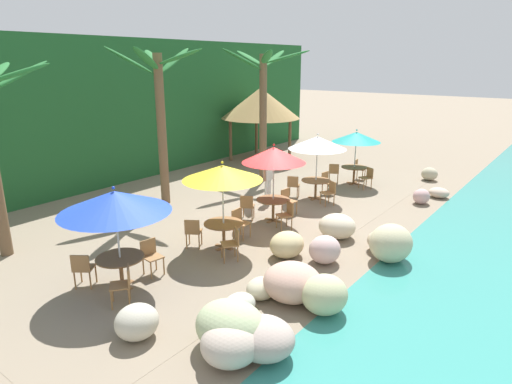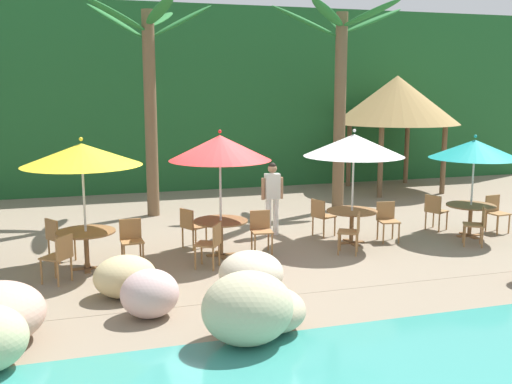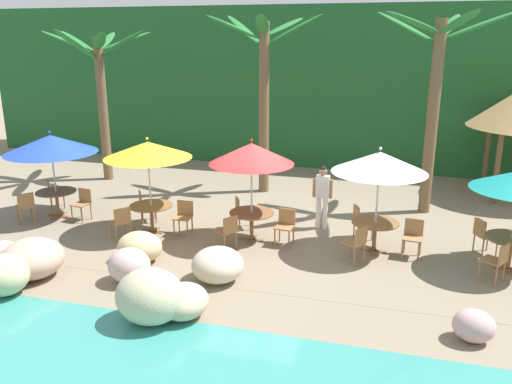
{
  "view_description": "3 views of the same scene",
  "coord_description": "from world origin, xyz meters",
  "px_view_note": "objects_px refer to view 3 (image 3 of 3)",
  "views": [
    {
      "loc": [
        -11.4,
        -7.85,
        5.06
      ],
      "look_at": [
        -0.67,
        0.3,
        1.06
      ],
      "focal_mm": 31.06,
      "sensor_mm": 36.0,
      "label": 1
    },
    {
      "loc": [
        -2.83,
        -11.43,
        3.42
      ],
      "look_at": [
        0.56,
        -0.19,
        1.32
      ],
      "focal_mm": 41.75,
      "sensor_mm": 36.0,
      "label": 2
    },
    {
      "loc": [
        3.27,
        -11.61,
        4.87
      ],
      "look_at": [
        -0.06,
        0.18,
        1.21
      ],
      "focal_mm": 36.58,
      "sensor_mm": 36.0,
      "label": 3
    }
  ],
  "objects_px": {
    "chair_teal_left": "(498,260)",
    "chair_teal_inland": "(483,234)",
    "chair_red_inland": "(241,210)",
    "palm_tree_nearest": "(100,75)",
    "umbrella_red": "(251,154)",
    "chair_blue_inland": "(53,191)",
    "chair_blue_left": "(25,205)",
    "chair_white_seaward": "(413,235)",
    "chair_yellow_left": "(121,221)",
    "chair_red_left": "(228,230)",
    "chair_red_seaward": "(286,224)",
    "dining_table_red": "(252,217)",
    "dining_table_blue": "(56,195)",
    "umbrella_white": "(380,162)",
    "chair_white_left": "(357,242)",
    "waiter_in_white": "(322,193)",
    "umbrella_yellow": "(148,150)",
    "umbrella_blue": "(51,144)",
    "dining_table_yellow": "(151,210)",
    "palm_tree_third": "(436,79)",
    "chair_blue_seaward": "(83,202)",
    "chair_yellow_inland": "(145,204)",
    "dining_table_white": "(375,227)",
    "chair_white_inland": "(360,219)",
    "chair_yellow_seaward": "(184,215)",
    "palm_tree_second": "(264,76)"
  },
  "relations": [
    {
      "from": "chair_teal_left",
      "to": "chair_teal_inland",
      "type": "bearing_deg",
      "value": 93.51
    },
    {
      "from": "chair_red_inland",
      "to": "palm_tree_nearest",
      "type": "distance_m",
      "value": 7.69
    },
    {
      "from": "umbrella_red",
      "to": "chair_red_inland",
      "type": "bearing_deg",
      "value": 124.39
    },
    {
      "from": "chair_blue_inland",
      "to": "chair_teal_left",
      "type": "bearing_deg",
      "value": -8.48
    },
    {
      "from": "chair_blue_left",
      "to": "chair_white_seaward",
      "type": "xyz_separation_m",
      "value": [
        10.04,
        0.56,
        0.0
      ]
    },
    {
      "from": "chair_yellow_left",
      "to": "chair_red_left",
      "type": "xyz_separation_m",
      "value": [
        2.73,
        0.11,
        0.0
      ]
    },
    {
      "from": "chair_blue_inland",
      "to": "chair_red_seaward",
      "type": "bearing_deg",
      "value": -6.98
    },
    {
      "from": "dining_table_red",
      "to": "chair_red_left",
      "type": "distance_m",
      "value": 0.86
    },
    {
      "from": "chair_blue_left",
      "to": "chair_teal_inland",
      "type": "relative_size",
      "value": 1.0
    },
    {
      "from": "dining_table_blue",
      "to": "umbrella_white",
      "type": "xyz_separation_m",
      "value": [
        8.73,
        -0.14,
        1.55
      ]
    },
    {
      "from": "chair_white_left",
      "to": "waiter_in_white",
      "type": "xyz_separation_m",
      "value": [
        -1.09,
        1.99,
        0.47
      ]
    },
    {
      "from": "umbrella_yellow",
      "to": "dining_table_red",
      "type": "bearing_deg",
      "value": 3.51
    },
    {
      "from": "umbrella_blue",
      "to": "chair_white_seaward",
      "type": "bearing_deg",
      "value": -0.97
    },
    {
      "from": "chair_teal_inland",
      "to": "dining_table_yellow",
      "type": "bearing_deg",
      "value": -174.5
    },
    {
      "from": "palm_tree_third",
      "to": "chair_red_inland",
      "type": "bearing_deg",
      "value": -149.14
    },
    {
      "from": "chair_blue_seaward",
      "to": "dining_table_red",
      "type": "xyz_separation_m",
      "value": [
        4.91,
        -0.22,
        0.1
      ]
    },
    {
      "from": "chair_yellow_inland",
      "to": "chair_red_inland",
      "type": "xyz_separation_m",
      "value": [
        2.69,
        0.2,
        0.0
      ]
    },
    {
      "from": "chair_blue_seaward",
      "to": "chair_blue_left",
      "type": "relative_size",
      "value": 1.0
    },
    {
      "from": "umbrella_yellow",
      "to": "chair_red_left",
      "type": "distance_m",
      "value": 2.88
    },
    {
      "from": "chair_teal_left",
      "to": "umbrella_red",
      "type": "bearing_deg",
      "value": 170.92
    },
    {
      "from": "umbrella_blue",
      "to": "chair_yellow_left",
      "type": "xyz_separation_m",
      "value": [
        2.67,
        -1.14,
        -1.56
      ]
    },
    {
      "from": "dining_table_red",
      "to": "palm_tree_nearest",
      "type": "xyz_separation_m",
      "value": [
        -6.56,
        4.23,
        3.02
      ]
    },
    {
      "from": "chair_blue_left",
      "to": "dining_table_white",
      "type": "height_order",
      "value": "chair_blue_left"
    },
    {
      "from": "umbrella_red",
      "to": "chair_white_inland",
      "type": "bearing_deg",
      "value": 18.64
    },
    {
      "from": "chair_yellow_inland",
      "to": "chair_white_inland",
      "type": "relative_size",
      "value": 1.0
    },
    {
      "from": "chair_blue_left",
      "to": "dining_table_yellow",
      "type": "relative_size",
      "value": 0.79
    },
    {
      "from": "chair_yellow_seaward",
      "to": "chair_red_inland",
      "type": "relative_size",
      "value": 1.0
    },
    {
      "from": "waiter_in_white",
      "to": "umbrella_white",
      "type": "bearing_deg",
      "value": -40.07
    },
    {
      "from": "chair_blue_seaward",
      "to": "waiter_in_white",
      "type": "bearing_deg",
      "value": 9.69
    },
    {
      "from": "umbrella_yellow",
      "to": "dining_table_white",
      "type": "xyz_separation_m",
      "value": [
        5.6,
        0.27,
        -1.56
      ]
    },
    {
      "from": "dining_table_red",
      "to": "chair_white_left",
      "type": "relative_size",
      "value": 1.26
    },
    {
      "from": "umbrella_white",
      "to": "chair_red_seaward",
      "type": "bearing_deg",
      "value": -177.11
    },
    {
      "from": "umbrella_white",
      "to": "umbrella_red",
      "type": "bearing_deg",
      "value": -177.85
    },
    {
      "from": "dining_table_blue",
      "to": "dining_table_red",
      "type": "xyz_separation_m",
      "value": [
        5.76,
        -0.25,
        0.0
      ]
    },
    {
      "from": "chair_blue_seaward",
      "to": "chair_blue_left",
      "type": "xyz_separation_m",
      "value": [
        -1.31,
        -0.69,
        0.0
      ]
    },
    {
      "from": "umbrella_red",
      "to": "palm_tree_nearest",
      "type": "xyz_separation_m",
      "value": [
        -6.56,
        4.23,
        1.43
      ]
    },
    {
      "from": "umbrella_red",
      "to": "chair_teal_left",
      "type": "xyz_separation_m",
      "value": [
        5.48,
        -0.88,
        -1.69
      ]
    },
    {
      "from": "chair_yellow_seaward",
      "to": "chair_teal_inland",
      "type": "xyz_separation_m",
      "value": [
        7.18,
        0.64,
        0.0
      ]
    },
    {
      "from": "palm_tree_nearest",
      "to": "chair_blue_left",
      "type": "bearing_deg",
      "value": -85.8
    },
    {
      "from": "chair_blue_inland",
      "to": "chair_yellow_seaward",
      "type": "bearing_deg",
      "value": -11.42
    },
    {
      "from": "dining_table_blue",
      "to": "chair_yellow_seaward",
      "type": "bearing_deg",
      "value": -4.14
    },
    {
      "from": "umbrella_white",
      "to": "chair_white_seaward",
      "type": "xyz_separation_m",
      "value": [
        0.85,
        -0.02,
        -1.65
      ]
    },
    {
      "from": "chair_blue_inland",
      "to": "chair_red_inland",
      "type": "distance_m",
      "value": 5.86
    },
    {
      "from": "umbrella_white",
      "to": "chair_teal_left",
      "type": "relative_size",
      "value": 2.89
    },
    {
      "from": "chair_blue_seaward",
      "to": "umbrella_yellow",
      "type": "height_order",
      "value": "umbrella_yellow"
    },
    {
      "from": "umbrella_blue",
      "to": "palm_tree_nearest",
      "type": "bearing_deg",
      "value": 101.37
    },
    {
      "from": "chair_white_left",
      "to": "chair_yellow_seaward",
      "type": "bearing_deg",
      "value": 171.8
    },
    {
      "from": "chair_teal_inland",
      "to": "palm_tree_second",
      "type": "height_order",
      "value": "palm_tree_second"
    },
    {
      "from": "chair_red_left",
      "to": "dining_table_white",
      "type": "xyz_separation_m",
      "value": [
        3.33,
        0.89,
        0.1
      ]
    },
    {
      "from": "chair_blue_seaward",
      "to": "dining_table_yellow",
      "type": "height_order",
      "value": "chair_blue_seaward"
    }
  ]
}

